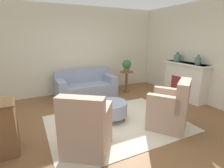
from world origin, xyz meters
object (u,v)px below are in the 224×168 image
(armchair_right, at_px, (171,110))
(vase_mantel_far, at_px, (198,61))
(armchair_left, at_px, (86,130))
(ottoman_table, at_px, (111,108))
(side_table, at_px, (126,78))
(vase_mantel_near, at_px, (177,58))
(couch, at_px, (86,87))
(potted_plant_on_side_table, at_px, (127,65))

(armchair_right, xyz_separation_m, vase_mantel_far, (1.68, 0.80, 0.80))
(armchair_left, xyz_separation_m, ottoman_table, (0.87, 0.87, -0.13))
(ottoman_table, height_order, side_table, side_table)
(side_table, bearing_deg, vase_mantel_near, -39.92)
(vase_mantel_near, distance_m, vase_mantel_far, 0.74)
(side_table, distance_m, vase_mantel_near, 1.74)
(side_table, bearing_deg, vase_mantel_far, -55.34)
(armchair_right, distance_m, vase_mantel_far, 2.02)
(vase_mantel_near, relative_size, vase_mantel_far, 1.05)
(couch, bearing_deg, armchair_right, -71.39)
(armchair_left, bearing_deg, vase_mantel_far, 12.87)
(armchair_right, relative_size, ottoman_table, 1.40)
(couch, xyz_separation_m, vase_mantel_near, (2.60, -1.20, 0.91))
(couch, bearing_deg, armchair_left, -107.93)
(armchair_left, xyz_separation_m, armchair_right, (1.80, -0.00, 0.00))
(couch, relative_size, armchair_right, 1.79)
(couch, bearing_deg, vase_mantel_far, -36.65)
(couch, xyz_separation_m, side_table, (1.39, -0.19, 0.16))
(vase_mantel_far, bearing_deg, armchair_right, -154.65)
(armchair_left, height_order, ottoman_table, armchair_left)
(potted_plant_on_side_table, bearing_deg, vase_mantel_far, -55.34)
(couch, height_order, armchair_right, armchair_right)
(vase_mantel_near, bearing_deg, armchair_right, -137.63)
(armchair_left, relative_size, vase_mantel_far, 3.84)
(ottoman_table, height_order, vase_mantel_near, vase_mantel_near)
(vase_mantel_far, bearing_deg, vase_mantel_near, 90.00)
(armchair_right, height_order, ottoman_table, armchair_right)
(armchair_right, bearing_deg, potted_plant_on_side_table, 79.49)
(side_table, bearing_deg, ottoman_table, -130.06)
(side_table, height_order, vase_mantel_near, vase_mantel_near)
(armchair_left, relative_size, vase_mantel_near, 3.67)
(side_table, bearing_deg, couch, 172.39)
(couch, bearing_deg, vase_mantel_near, -24.73)
(armchair_right, distance_m, side_table, 2.59)
(couch, height_order, ottoman_table, couch)
(side_table, bearing_deg, potted_plant_on_side_table, 90.00)
(ottoman_table, bearing_deg, armchair_left, -134.90)
(couch, distance_m, armchair_left, 2.87)
(couch, height_order, vase_mantel_near, vase_mantel_near)
(armchair_left, bearing_deg, side_table, 48.20)
(ottoman_table, bearing_deg, vase_mantel_far, -1.66)
(ottoman_table, bearing_deg, potted_plant_on_side_table, 49.94)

